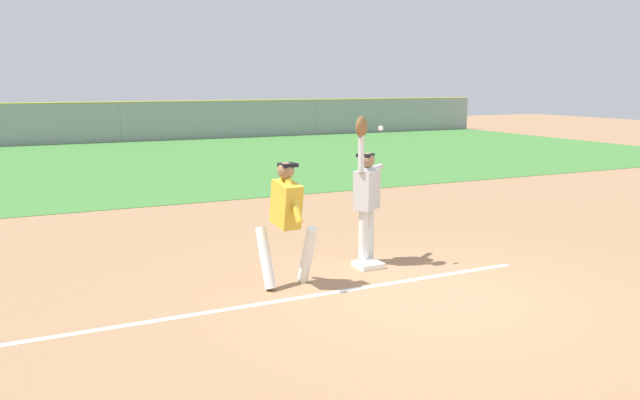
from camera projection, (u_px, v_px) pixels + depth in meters
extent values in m
plane|color=#936D4C|center=(435.00, 298.00, 8.52)|extent=(75.35, 75.35, 0.00)
cube|color=#3D7533|center=(161.00, 161.00, 23.16)|extent=(40.20, 17.04, 0.01)
cube|color=white|center=(102.00, 329.00, 7.43)|extent=(12.00, 0.26, 0.01)
cube|color=white|center=(368.00, 265.00, 9.92)|extent=(0.38, 0.38, 0.08)
cylinder|color=silver|center=(369.00, 235.00, 10.20)|extent=(0.21, 0.21, 0.85)
cylinder|color=silver|center=(364.00, 237.00, 10.02)|extent=(0.21, 0.21, 0.85)
cube|color=#B7B7B7|center=(367.00, 190.00, 9.98)|extent=(0.51, 0.47, 0.60)
sphere|color=#8C6647|center=(367.00, 160.00, 9.90)|extent=(0.32, 0.32, 0.23)
cube|color=black|center=(365.00, 155.00, 9.90)|extent=(0.29, 0.30, 0.05)
cylinder|color=#B7B7B7|center=(361.00, 151.00, 9.68)|extent=(0.13, 0.13, 0.62)
cylinder|color=#B7B7B7|center=(373.00, 169.00, 10.12)|extent=(0.56, 0.44, 0.09)
ellipsoid|color=brown|center=(361.00, 127.00, 9.62)|extent=(0.31, 0.28, 0.32)
cylinder|color=white|center=(307.00, 255.00, 9.00)|extent=(0.19, 0.44, 0.85)
cylinder|color=white|center=(266.00, 258.00, 8.86)|extent=(0.19, 0.44, 0.85)
cube|color=gold|center=(286.00, 204.00, 8.80)|extent=(0.30, 0.55, 0.66)
sphere|color=#8C6647|center=(286.00, 171.00, 8.72)|extent=(0.25, 0.25, 0.23)
cube|color=black|center=(288.00, 165.00, 8.72)|extent=(0.24, 0.22, 0.05)
cylinder|color=gold|center=(279.00, 196.00, 8.97)|extent=(0.12, 0.41, 0.58)
cylinder|color=gold|center=(294.00, 201.00, 8.60)|extent=(0.12, 0.41, 0.58)
sphere|color=white|center=(381.00, 128.00, 9.63)|extent=(0.07, 0.07, 0.07)
cube|color=#93999E|center=(120.00, 122.00, 30.56)|extent=(40.20, 0.06, 1.83)
cylinder|color=yellow|center=(119.00, 102.00, 30.39)|extent=(40.20, 0.06, 0.06)
cylinder|color=gray|center=(120.00, 122.00, 30.56)|extent=(0.08, 0.08, 1.83)
cylinder|color=gray|center=(315.00, 117.00, 34.84)|extent=(0.08, 0.08, 1.83)
cylinder|color=gray|center=(466.00, 114.00, 39.13)|extent=(0.08, 0.08, 1.83)
cylinder|color=black|center=(7.00, 134.00, 31.84)|extent=(0.61, 0.26, 0.60)
cylinder|color=black|center=(11.00, 136.00, 30.22)|extent=(0.61, 0.26, 0.60)
cube|color=#1E6B33|center=(107.00, 127.00, 32.39)|extent=(4.52, 2.20, 0.55)
cube|color=#2D333D|center=(106.00, 117.00, 32.30)|extent=(2.31, 1.89, 0.40)
cylinder|color=black|center=(132.00, 130.00, 33.95)|extent=(0.61, 0.26, 0.60)
cylinder|color=black|center=(141.00, 133.00, 32.33)|extent=(0.61, 0.26, 0.60)
cylinder|color=black|center=(73.00, 132.00, 32.55)|extent=(0.61, 0.26, 0.60)
cylinder|color=black|center=(80.00, 135.00, 30.92)|extent=(0.61, 0.26, 0.60)
cube|color=tan|center=(217.00, 123.00, 35.43)|extent=(4.45, 2.02, 0.55)
cube|color=#2D333D|center=(217.00, 114.00, 35.35)|extent=(2.25, 1.81, 0.40)
cylinder|color=black|center=(238.00, 127.00, 36.92)|extent=(0.61, 0.24, 0.60)
cylinder|color=black|center=(248.00, 129.00, 35.21)|extent=(0.61, 0.24, 0.60)
cylinder|color=black|center=(187.00, 128.00, 35.75)|extent=(0.61, 0.24, 0.60)
cylinder|color=black|center=(195.00, 130.00, 34.04)|extent=(0.61, 0.24, 0.60)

